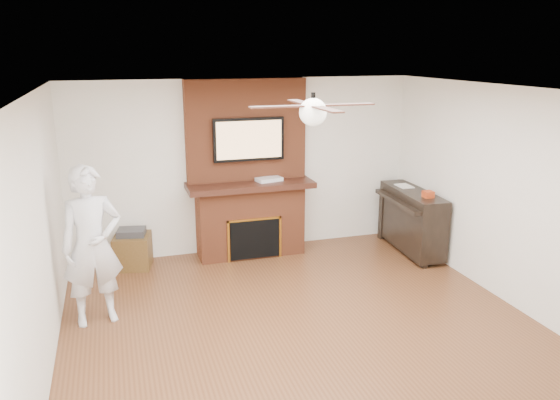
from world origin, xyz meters
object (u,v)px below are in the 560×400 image
object	(u,v)px
side_table	(133,249)
piano	(411,219)
person	(92,246)
fireplace	(249,187)

from	to	relation	value
side_table	piano	xyz separation A→B (m)	(3.93, -0.58, 0.24)
person	side_table	bearing A→B (deg)	62.75
piano	side_table	bearing A→B (deg)	175.27
person	piano	world-z (taller)	person
fireplace	side_table	bearing A→B (deg)	-177.68
person	piano	size ratio (longest dim) A/B	1.22
fireplace	piano	bearing A→B (deg)	-15.84
fireplace	piano	size ratio (longest dim) A/B	1.75
fireplace	person	bearing A→B (deg)	-143.63
fireplace	piano	world-z (taller)	fireplace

